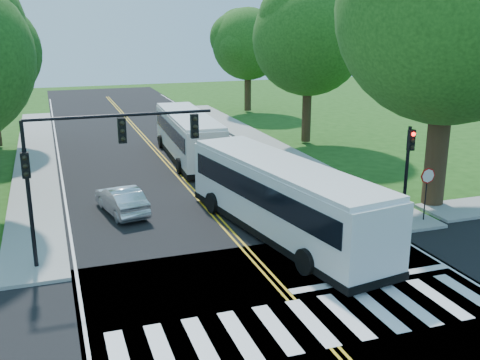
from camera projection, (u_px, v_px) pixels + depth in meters
name	position (u px, v px, depth m)	size (l,w,h in m)	color
ground	(305.00, 315.00, 18.14)	(140.00, 140.00, 0.00)	#1E4812
road	(178.00, 175.00, 34.49)	(14.00, 96.00, 0.01)	black
cross_road	(305.00, 315.00, 18.13)	(60.00, 12.00, 0.01)	black
center_line	(165.00, 160.00, 38.12)	(0.36, 70.00, 0.01)	gold
edge_line_w	(60.00, 169.00, 35.98)	(0.12, 70.00, 0.01)	silver
edge_line_e	(258.00, 153.00, 40.26)	(0.12, 70.00, 0.01)	silver
crosswalk	(312.00, 322.00, 17.68)	(12.60, 3.00, 0.01)	silver
stop_bar	(372.00, 278.00, 20.69)	(6.60, 0.40, 0.01)	silver
sidewalk_nw	(36.00, 159.00, 38.22)	(2.60, 40.00, 0.15)	gray
sidewalk_ne	(263.00, 142.00, 43.45)	(2.60, 40.00, 0.15)	gray
tree_ne_big	(451.00, 10.00, 26.23)	(10.80, 10.80, 14.91)	#2E2112
tree_east_mid	(309.00, 39.00, 41.41)	(8.40, 8.40, 11.93)	#2E2112
tree_east_far	(248.00, 44.00, 56.54)	(7.20, 7.20, 10.34)	#2E2112
signal_nw	(92.00, 154.00, 20.93)	(7.15, 0.46, 5.66)	black
signal_ne	(408.00, 161.00, 25.76)	(0.30, 0.46, 4.40)	black
stop_sign	(427.00, 181.00, 25.85)	(0.76, 0.08, 2.53)	black
bus_lead	(282.00, 197.00, 24.43)	(4.77, 12.95, 3.28)	silver
bus_follow	(188.00, 135.00, 38.20)	(3.32, 12.07, 3.09)	silver
hatchback	(121.00, 200.00, 27.47)	(1.46, 4.18, 1.38)	silver
suv	(324.00, 195.00, 28.38)	(2.14, 4.64, 1.29)	silver
dark_sedan	(272.00, 162.00, 34.93)	(1.80, 4.42, 1.28)	black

